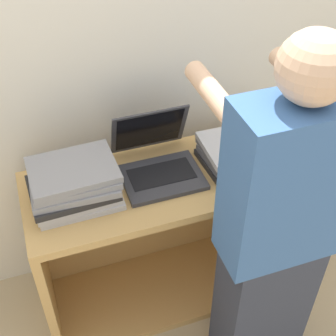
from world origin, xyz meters
TOP-DOWN VIEW (x-y plane):
  - ground_plane at (0.00, 0.00)m, footprint 12.00×12.00m
  - wall_back at (0.00, 0.59)m, footprint 8.00×0.05m
  - cart at (0.00, 0.31)m, footprint 1.15×0.49m
  - laptop_open at (0.00, 0.30)m, footprint 0.33×0.35m
  - laptop_stack_left at (-0.36, 0.24)m, footprint 0.35×0.27m
  - laptop_stack_right at (0.36, 0.24)m, footprint 0.35×0.28m
  - person at (0.26, -0.23)m, footprint 0.40×0.52m

SIDE VIEW (x-z plane):
  - ground_plane at x=0.00m, z-range 0.00..0.00m
  - cart at x=0.00m, z-range 0.00..0.76m
  - person at x=0.26m, z-range 0.00..1.58m
  - laptop_open at x=0.00m, z-range 0.68..0.94m
  - laptop_stack_right at x=0.36m, z-range 0.76..0.87m
  - laptop_stack_left at x=-0.36m, z-range 0.76..0.92m
  - wall_back at x=0.00m, z-range 0.00..2.40m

